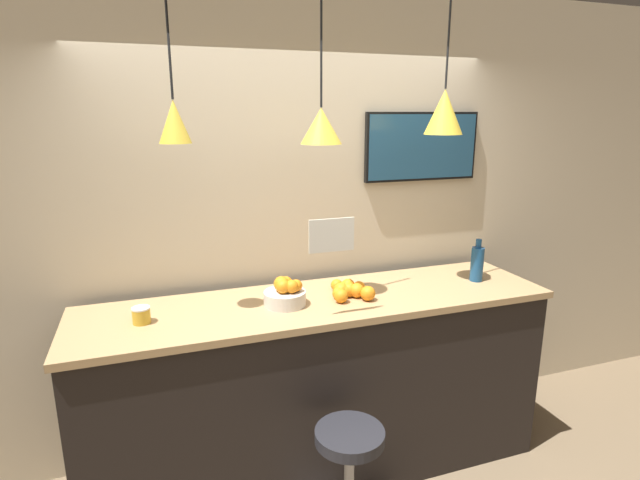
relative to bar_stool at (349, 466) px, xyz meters
The scene contains 12 objects.
back_wall 1.44m from the bar_stool, 87.44° to the left, with size 8.00×0.06×2.90m.
service_counter 0.59m from the bar_stool, 85.43° to the left, with size 2.72×0.69×1.11m.
bar_stool is the anchor object (origin of this frame).
fruit_bowl 0.93m from the bar_stool, 106.46° to the left, with size 0.23×0.23×0.17m.
orange_pile 0.93m from the bar_stool, 68.91° to the left, with size 0.24×0.29×0.09m.
juice_bottle 1.45m from the bar_stool, 27.02° to the left, with size 0.08×0.08×0.27m.
spread_jar 1.29m from the bar_stool, 148.81° to the left, with size 0.09×0.09×0.09m.
pendant_lamp_left 1.89m from the bar_stool, 141.25° to the left, with size 0.15×0.15×0.80m.
pendant_lamp_middle 1.73m from the bar_stool, 85.27° to the left, with size 0.22×0.22×0.81m.
pendant_lamp_right 1.96m from the bar_stool, 35.32° to the left, with size 0.22×0.22×0.77m.
mounted_tv 1.99m from the bar_stool, 47.25° to the left, with size 0.81×0.04×0.44m.
hanging_menu_board 1.15m from the bar_stool, 87.11° to the left, with size 0.24×0.01×0.17m.
Camera 1 is at (-0.88, -1.79, 2.15)m, focal length 28.00 mm.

